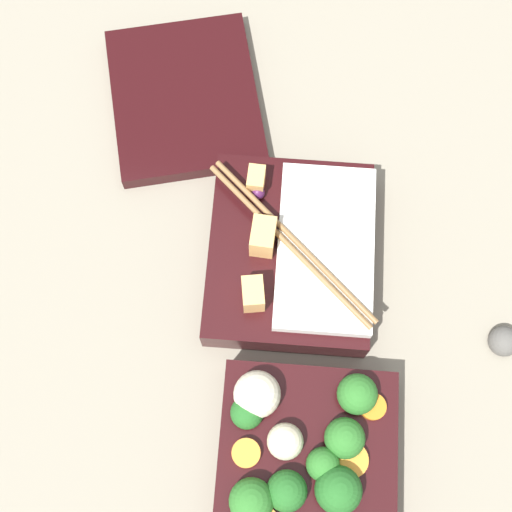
# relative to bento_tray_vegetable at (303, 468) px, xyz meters

# --- Properties ---
(ground_plane) EXTENTS (3.00, 3.00, 0.00)m
(ground_plane) POSITION_rel_bento_tray_vegetable_xyz_m (0.10, -0.00, -0.03)
(ground_plane) COLOR gray
(bento_tray_vegetable) EXTENTS (0.18, 0.15, 0.07)m
(bento_tray_vegetable) POSITION_rel_bento_tray_vegetable_xyz_m (0.00, 0.00, 0.00)
(bento_tray_vegetable) COLOR black
(bento_tray_vegetable) RESTS_ON ground_plane
(bento_tray_rice) EXTENTS (0.18, 0.16, 0.07)m
(bento_tray_rice) POSITION_rel_bento_tray_vegetable_xyz_m (0.19, 0.02, -0.00)
(bento_tray_rice) COLOR black
(bento_tray_rice) RESTS_ON ground_plane
(bento_lid) EXTENTS (0.20, 0.18, 0.02)m
(bento_lid) POSITION_rel_bento_tray_vegetable_xyz_m (0.35, 0.14, -0.02)
(bento_lid) COLOR black
(bento_lid) RESTS_ON ground_plane
(pebble_3) EXTENTS (0.03, 0.03, 0.03)m
(pebble_3) POSITION_rel_bento_tray_vegetable_xyz_m (0.12, -0.18, -0.02)
(pebble_3) COLOR #595651
(pebble_3) RESTS_ON ground_plane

